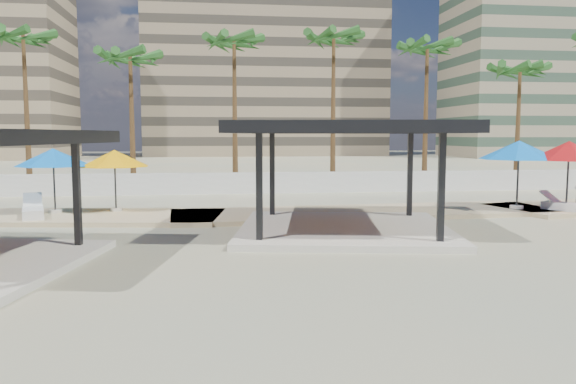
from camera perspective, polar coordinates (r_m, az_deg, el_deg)
name	(u,v)px	position (r m, az deg, el deg)	size (l,w,h in m)	color
ground	(362,249)	(16.55, 7.55, -5.80)	(200.00, 200.00, 0.00)	tan
promenade	(361,211)	(24.36, 7.46, -1.92)	(44.45, 7.97, 0.24)	#C6B284
boundary_wall	(290,183)	(32.05, 0.19, 0.96)	(56.00, 0.30, 1.20)	silver
building_mid	(264,68)	(94.65, -2.42, 12.46)	(38.00, 16.00, 30.40)	#847259
building_east	(557,43)	(97.92, 25.68, 13.45)	(32.00, 15.00, 36.40)	gray
pavilion_central	(345,167)	(19.14, 5.78, 2.52)	(8.51, 8.51, 3.73)	beige
umbrella_a	(53,158)	(24.42, -22.76, 3.25)	(3.83, 3.83, 2.60)	beige
umbrella_b	(115,159)	(24.15, -17.21, 3.27)	(3.61, 3.61, 2.53)	beige
umbrella_c	(569,151)	(25.88, 26.64, 3.75)	(4.06, 4.06, 2.89)	beige
umbrella_d	(519,150)	(25.70, 22.41, 3.94)	(3.84, 3.84, 2.90)	beige
lounger_a	(33,212)	(23.66, -24.48, -1.83)	(1.34, 2.34, 0.84)	white
lounger_c	(566,206)	(26.09, 26.42, -1.28)	(1.67, 2.09, 0.78)	white
palm_b	(23,44)	(36.38, -25.29, 13.46)	(3.00, 3.00, 9.69)	brown
palm_c	(130,63)	(34.34, -15.73, 12.50)	(3.00, 3.00, 8.56)	brown
palm_d	(234,48)	(34.97, -5.49, 14.35)	(3.00, 3.00, 9.71)	brown
palm_e	(334,44)	(35.24, 4.67, 14.73)	(3.00, 3.00, 9.99)	brown
palm_f	(427,53)	(37.07, 13.96, 13.52)	(3.00, 3.00, 9.57)	brown
palm_g	(520,74)	(39.11, 22.51, 10.97)	(3.00, 3.00, 8.23)	brown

